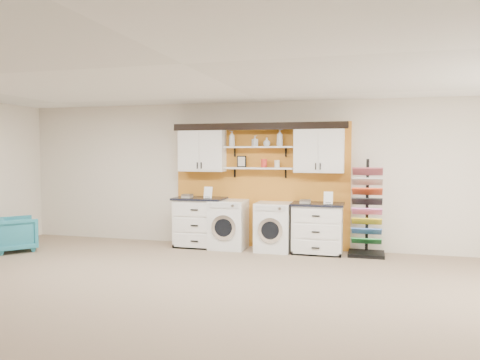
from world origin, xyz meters
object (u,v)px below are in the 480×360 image
(washer, at_px, (229,224))
(sample_rack, at_px, (367,225))
(base_cabinet_right, at_px, (317,228))
(armchair, at_px, (16,234))
(base_cabinet_left, at_px, (200,222))
(dryer, at_px, (274,227))

(washer, bearing_deg, sample_rack, 0.89)
(base_cabinet_right, distance_m, armchair, 5.57)
(washer, bearing_deg, base_cabinet_right, 0.12)
(base_cabinet_right, height_order, washer, washer)
(base_cabinet_right, height_order, armchair, base_cabinet_right)
(base_cabinet_left, relative_size, dryer, 1.09)
(base_cabinet_left, xyz_separation_m, dryer, (1.45, -0.00, -0.03))
(base_cabinet_left, distance_m, sample_rack, 3.12)
(base_cabinet_left, relative_size, washer, 1.06)
(dryer, distance_m, armchair, 4.79)
(base_cabinet_left, xyz_separation_m, sample_rack, (3.12, 0.04, 0.06))
(base_cabinet_right, relative_size, dryer, 1.04)
(dryer, bearing_deg, base_cabinet_right, 0.24)
(base_cabinet_right, distance_m, dryer, 0.81)
(sample_rack, bearing_deg, armchair, -167.39)
(base_cabinet_right, bearing_deg, dryer, -179.76)
(base_cabinet_right, xyz_separation_m, dryer, (-0.81, -0.00, -0.01))
(washer, relative_size, armchair, 1.32)
(dryer, bearing_deg, base_cabinet_left, 179.87)
(sample_rack, xyz_separation_m, armchair, (-6.28, -1.31, -0.22))
(dryer, bearing_deg, sample_rack, 1.36)
(base_cabinet_right, bearing_deg, washer, -179.88)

